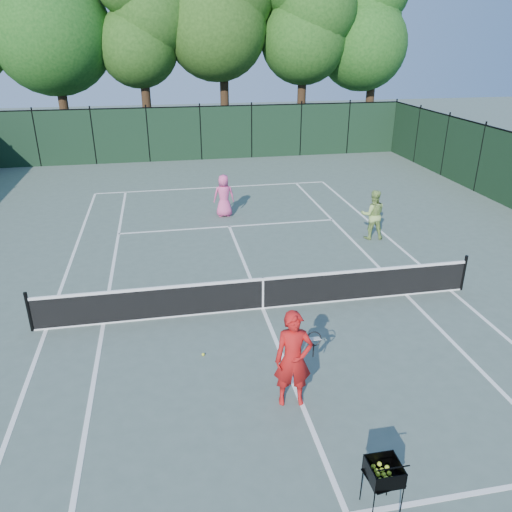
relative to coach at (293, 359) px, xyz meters
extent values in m
plane|color=#4E5F55|center=(0.17, 3.74, -1.01)|extent=(90.00, 90.00, 0.00)
cube|color=white|center=(-5.31, 3.74, -1.01)|extent=(0.10, 23.77, 0.01)
cube|color=white|center=(5.66, 3.74, -1.01)|extent=(0.10, 23.77, 0.01)
cube|color=white|center=(-3.94, 3.74, -1.01)|extent=(0.10, 23.77, 0.01)
cube|color=white|center=(4.29, 3.74, -1.01)|extent=(0.10, 23.77, 0.01)
cube|color=white|center=(0.17, 15.62, -1.01)|extent=(10.97, 0.10, 0.01)
cube|color=white|center=(0.17, 10.14, -1.01)|extent=(8.23, 0.10, 0.01)
cube|color=white|center=(0.17, 3.74, -1.01)|extent=(0.10, 12.80, 0.01)
cube|color=black|center=(0.17, 3.74, -0.55)|extent=(11.60, 0.03, 0.85)
cube|color=white|center=(0.17, 3.74, -0.13)|extent=(11.60, 0.05, 0.07)
cube|color=white|center=(0.17, 3.74, -0.99)|extent=(11.60, 0.05, 0.04)
cube|color=white|center=(0.17, 3.74, -0.55)|extent=(0.05, 0.04, 0.91)
cylinder|color=black|center=(-5.63, 3.74, -0.48)|extent=(0.09, 0.09, 1.06)
cylinder|color=black|center=(5.97, 3.74, -0.48)|extent=(0.09, 0.09, 1.06)
cube|color=black|center=(0.17, 21.74, 0.49)|extent=(24.00, 0.05, 3.00)
cylinder|color=black|center=(-7.83, 25.74, 1.39)|extent=(0.56, 0.56, 4.80)
cylinder|color=black|center=(-2.83, 25.54, 1.14)|extent=(0.56, 0.56, 4.30)
ellipsoid|color=#1D4413|center=(-2.83, 25.54, 6.74)|extent=(6.00, 6.00, 9.30)
cylinder|color=black|center=(2.17, 26.04, 1.49)|extent=(0.56, 0.56, 5.00)
cylinder|color=black|center=(7.17, 25.34, 1.29)|extent=(0.56, 0.56, 4.60)
ellipsoid|color=#1A4614|center=(7.17, 25.34, 7.16)|extent=(6.20, 6.20, 9.61)
cylinder|color=black|center=(12.17, 25.84, 1.19)|extent=(0.56, 0.56, 4.40)
ellipsoid|color=#194B15|center=(12.17, 25.84, 6.73)|extent=(5.80, 5.80, 8.99)
imported|color=#B61514|center=(0.00, 0.00, 0.00)|extent=(0.79, 0.57, 2.02)
cylinder|color=black|center=(0.49, 0.29, -0.06)|extent=(0.03, 0.03, 0.30)
torus|color=black|center=(0.49, 0.29, 0.21)|extent=(0.30, 0.10, 0.30)
imported|color=#E24F8D|center=(0.16, 11.40, -0.16)|extent=(0.85, 0.58, 1.70)
imported|color=#98BB5D|center=(5.01, 8.00, -0.12)|extent=(0.98, 0.83, 1.78)
cylinder|color=black|center=(0.46, -2.88, -0.68)|extent=(0.02, 0.02, 0.65)
cylinder|color=black|center=(0.91, -2.88, -0.68)|extent=(0.02, 0.02, 0.65)
cylinder|color=black|center=(0.46, -2.43, -0.68)|extent=(0.02, 0.02, 0.65)
cylinder|color=black|center=(0.91, -2.43, -0.68)|extent=(0.02, 0.02, 0.65)
cube|color=black|center=(0.69, -2.65, -0.22)|extent=(0.54, 0.54, 0.27)
sphere|color=#B7D52B|center=(0.69, -2.65, -0.30)|extent=(0.07, 0.07, 0.07)
sphere|color=#B7D52B|center=(0.69, -2.65, -0.30)|extent=(0.07, 0.07, 0.07)
sphere|color=#B7D52B|center=(0.69, -2.65, -0.30)|extent=(0.07, 0.07, 0.07)
sphere|color=#B7D52B|center=(0.69, -2.65, -0.30)|extent=(0.07, 0.07, 0.07)
sphere|color=#B7D52B|center=(0.69, -2.65, -0.30)|extent=(0.07, 0.07, 0.07)
sphere|color=#B7D52B|center=(0.69, -2.65, -0.30)|extent=(0.07, 0.07, 0.07)
sphere|color=#B7D52B|center=(0.69, -2.65, -0.30)|extent=(0.07, 0.07, 0.07)
sphere|color=#B7D52B|center=(0.69, -2.65, -0.30)|extent=(0.07, 0.07, 0.07)
sphere|color=#B7D52B|center=(0.69, -2.65, -0.30)|extent=(0.07, 0.07, 0.07)
sphere|color=#B7D52B|center=(0.69, -2.65, -0.30)|extent=(0.07, 0.07, 0.07)
sphere|color=#B7D52B|center=(0.69, -2.65, -0.30)|extent=(0.07, 0.07, 0.07)
sphere|color=#B7D52B|center=(0.69, -2.65, -0.30)|extent=(0.07, 0.07, 0.07)
sphere|color=#B7D52B|center=(0.69, -2.65, -0.30)|extent=(0.07, 0.07, 0.07)
sphere|color=#B7D52B|center=(0.69, -2.65, -0.30)|extent=(0.07, 0.07, 0.07)
sphere|color=#B7D52B|center=(0.69, -2.65, -0.30)|extent=(0.07, 0.07, 0.07)
sphere|color=#B7D52B|center=(0.69, -2.65, -0.30)|extent=(0.07, 0.07, 0.07)
sphere|color=#B7D52B|center=(0.69, -2.65, -0.30)|extent=(0.07, 0.07, 0.07)
sphere|color=#B7D52B|center=(0.69, -2.65, -0.30)|extent=(0.07, 0.07, 0.07)
sphere|color=#B7D52B|center=(0.69, -2.65, -0.30)|extent=(0.07, 0.07, 0.07)
sphere|color=yellow|center=(-1.59, 1.88, -0.97)|extent=(0.07, 0.07, 0.07)
camera|label=1|loc=(-2.19, -7.63, 5.63)|focal=35.00mm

